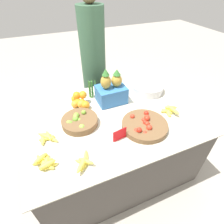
# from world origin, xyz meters

# --- Properties ---
(ground_plane) EXTENTS (12.00, 12.00, 0.00)m
(ground_plane) POSITION_xyz_m (0.00, 0.00, 0.00)
(ground_plane) COLOR #ADA599
(market_table) EXTENTS (1.61, 1.17, 0.74)m
(market_table) POSITION_xyz_m (0.00, 0.00, 0.37)
(market_table) COLOR #4C4742
(market_table) RESTS_ON ground_plane
(lime_bowl) EXTENTS (0.32, 0.32, 0.10)m
(lime_bowl) POSITION_xyz_m (-0.31, 0.01, 0.78)
(lime_bowl) COLOR brown
(lime_bowl) RESTS_ON market_table
(tomato_basket) EXTENTS (0.40, 0.40, 0.09)m
(tomato_basket) POSITION_xyz_m (0.20, -0.25, 0.77)
(tomato_basket) COLOR brown
(tomato_basket) RESTS_ON market_table
(orange_pile) EXTENTS (0.18, 0.23, 0.14)m
(orange_pile) POSITION_xyz_m (-0.23, 0.29, 0.80)
(orange_pile) COLOR orange
(orange_pile) RESTS_ON market_table
(metal_bowl) EXTENTS (0.35, 0.35, 0.09)m
(metal_bowl) POSITION_xyz_m (0.54, 0.25, 0.79)
(metal_bowl) COLOR silver
(metal_bowl) RESTS_ON market_table
(price_sign) EXTENTS (0.12, 0.02, 0.11)m
(price_sign) POSITION_xyz_m (-0.06, -0.29, 0.80)
(price_sign) COLOR red
(price_sign) RESTS_ON market_table
(produce_crate) EXTENTS (0.29, 0.22, 0.38)m
(produce_crate) POSITION_xyz_m (0.09, 0.23, 0.87)
(produce_crate) COLOR #3370B7
(produce_crate) RESTS_ON market_table
(veg_bundle) EXTENTS (0.08, 0.04, 0.20)m
(veg_bundle) POSITION_xyz_m (-0.06, 0.38, 0.84)
(veg_bundle) COLOR #428438
(veg_bundle) RESTS_ON market_table
(banana_bunch_front_right) EXTENTS (0.16, 0.17, 0.05)m
(banana_bunch_front_right) POSITION_xyz_m (-0.60, -0.06, 0.77)
(banana_bunch_front_right) COLOR #EFDB4C
(banana_bunch_front_right) RESTS_ON market_table
(banana_bunch_front_left) EXTENTS (0.15, 0.20, 0.06)m
(banana_bunch_front_left) POSITION_xyz_m (-0.39, -0.41, 0.77)
(banana_bunch_front_left) COLOR #EFDB4C
(banana_bunch_front_left) RESTS_ON market_table
(banana_bunch_back_center) EXTENTS (0.17, 0.18, 0.06)m
(banana_bunch_back_center) POSITION_xyz_m (-0.64, -0.31, 0.77)
(banana_bunch_back_center) COLOR #EFDB4C
(banana_bunch_back_center) RESTS_ON market_table
(banana_bunch_front_center) EXTENTS (0.17, 0.19, 0.06)m
(banana_bunch_front_center) POSITION_xyz_m (0.53, -0.17, 0.77)
(banana_bunch_front_center) COLOR #EFDB4C
(banana_bunch_front_center) RESTS_ON market_table
(vendor_person) EXTENTS (0.32, 0.32, 1.71)m
(vendor_person) POSITION_xyz_m (0.14, 0.95, 0.80)
(vendor_person) COLOR #385B42
(vendor_person) RESTS_ON ground_plane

